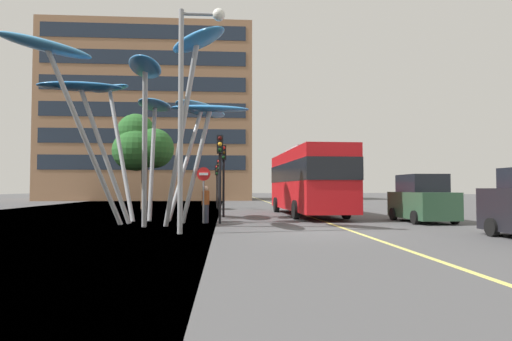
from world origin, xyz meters
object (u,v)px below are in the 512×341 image
Objects in this scene: car_parked_mid at (422,200)px; pedestrian at (206,204)px; no_entry_sign at (204,186)px; red_bus at (308,178)px; traffic_light_island_mid at (219,173)px; traffic_light_opposite at (217,177)px; traffic_light_kerb_far at (224,165)px; leaf_sculpture at (145,95)px; traffic_light_kerb_near at (220,160)px; street_lamp at (191,89)px.

car_parked_mid is 2.37× the size of pedestrian.
red_bus is at bearing 42.98° from no_entry_sign.
traffic_light_island_mid is 2.61m from traffic_light_opposite.
traffic_light_kerb_far reaches higher than pedestrian.
no_entry_sign is (-5.69, -5.30, -0.46)m from red_bus.
car_parked_mid is at bearing -0.83° from pedestrian.
leaf_sculpture is 3.04× the size of traffic_light_opposite.
car_parked_mid is at bearing 2.05° from traffic_light_kerb_near.
car_parked_mid is at bearing -55.55° from traffic_light_opposite.
street_lamp is at bearing -91.53° from traffic_light_opposite.
street_lamp reaches higher than traffic_light_island_mid.
pedestrian is (0.30, 4.60, -4.15)m from street_lamp.
traffic_light_kerb_far is 7.67m from traffic_light_island_mid.
red_bus is at bearing 129.32° from car_parked_mid.
leaf_sculpture is 1.29× the size of street_lamp.
traffic_light_kerb_near is at bearing -88.72° from traffic_light_island_mid.
traffic_light_island_mid is at bearing 74.57° from leaf_sculpture.
traffic_light_kerb_near is 1.16× the size of traffic_light_opposite.
traffic_light_kerb_far is 2.32× the size of pedestrian.
leaf_sculpture is 2.81× the size of traffic_light_island_mid.
car_parked_mid is at bearing 0.05° from no_entry_sign.
car_parked_mid is 11.85m from street_lamp.
traffic_light_opposite is (2.95, 13.94, -3.31)m from leaf_sculpture.
traffic_light_opposite is at bearing 124.45° from car_parked_mid.
no_entry_sign is (-0.28, -14.21, -0.77)m from traffic_light_opposite.
leaf_sculpture is at bearing -133.73° from traffic_light_kerb_far.
red_bus is 2.86× the size of car_parked_mid.
traffic_light_opposite is 1.34× the size of no_entry_sign.
red_bus is at bearing 31.08° from leaf_sculpture.
red_bus is 3.38× the size of traffic_light_opposite.
traffic_light_opposite is 14.23m from no_entry_sign.
leaf_sculpture is 5.63m from pedestrian.
traffic_light_island_mid is 11.60m from pedestrian.
red_bus is at bearing 58.79° from street_lamp.
street_lamp is at bearing -97.32° from traffic_light_kerb_far.
traffic_light_kerb_near is at bearing -177.95° from car_parked_mid.
traffic_light_island_mid is 15.11m from car_parked_mid.
no_entry_sign is (-0.08, -0.15, 0.83)m from pedestrian.
pedestrian is (-5.60, -5.15, -1.29)m from red_bus.
traffic_light_kerb_far reaches higher than traffic_light_island_mid.
leaf_sculpture is 4.88m from no_entry_sign.
traffic_light_kerb_far is 10.28m from traffic_light_opposite.
street_lamp reaches higher than no_entry_sign.
traffic_light_kerb_far is at bearing -164.41° from red_bus.
pedestrian is at bearing 61.16° from no_entry_sign.
traffic_light_kerb_far reaches higher than no_entry_sign.
traffic_light_kerb_near is at bearing -131.40° from red_bus.
red_bus reaches higher than traffic_light_opposite.
street_lamp is (-10.24, -4.46, 3.97)m from car_parked_mid.
no_entry_sign is (-0.46, -11.61, -0.96)m from traffic_light_island_mid.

